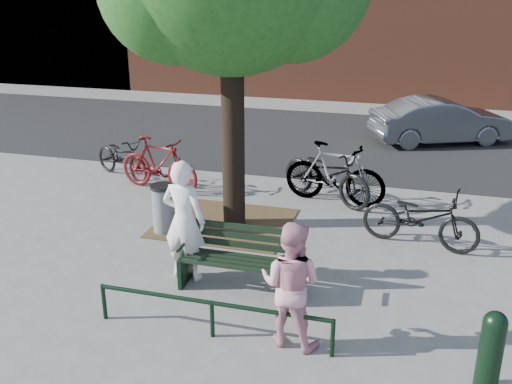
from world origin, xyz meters
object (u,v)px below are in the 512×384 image
(person_left, at_px, (184,221))
(park_bench, at_px, (242,257))
(litter_bin, at_px, (164,208))
(bicycle_c, at_px, (326,174))
(bollard, at_px, (491,348))
(person_right, at_px, (291,284))
(parked_car, at_px, (441,121))

(person_left, bearing_deg, park_bench, -177.63)
(litter_bin, distance_m, bicycle_c, 3.40)
(park_bench, height_order, bicycle_c, bicycle_c)
(bollard, xyz_separation_m, bicycle_c, (-2.60, 5.19, 0.05))
(park_bench, xyz_separation_m, person_right, (0.95, -1.12, 0.32))
(person_left, height_order, parked_car, person_left)
(bicycle_c, bearing_deg, park_bench, -159.27)
(park_bench, relative_size, bollard, 1.81)
(person_right, distance_m, bicycle_c, 4.93)
(park_bench, bearing_deg, person_left, 175.49)
(person_right, distance_m, bollard, 2.28)
(litter_bin, distance_m, parked_car, 8.90)
(park_bench, distance_m, parked_car, 9.44)
(parked_car, bearing_deg, bollard, 157.03)
(person_left, bearing_deg, bicycle_c, -105.10)
(person_left, xyz_separation_m, person_right, (1.85, -1.19, -0.12))
(park_bench, xyz_separation_m, bicycle_c, (0.60, 3.80, 0.09))
(park_bench, xyz_separation_m, parked_car, (2.90, 8.98, 0.13))
(litter_bin, bearing_deg, bicycle_c, 42.68)
(park_bench, xyz_separation_m, person_left, (-0.90, 0.07, 0.44))
(park_bench, relative_size, litter_bin, 1.98)
(bollard, relative_size, litter_bin, 1.09)
(person_right, height_order, bicycle_c, person_right)
(person_left, bearing_deg, litter_bin, -48.07)
(litter_bin, height_order, parked_car, parked_car)
(person_right, relative_size, parked_car, 0.43)
(bollard, distance_m, parked_car, 10.38)
(park_bench, relative_size, person_left, 0.95)
(person_right, distance_m, parked_car, 10.29)
(park_bench, bearing_deg, bicycle_c, 80.96)
(litter_bin, bearing_deg, person_left, -54.95)
(person_left, distance_m, person_right, 2.20)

